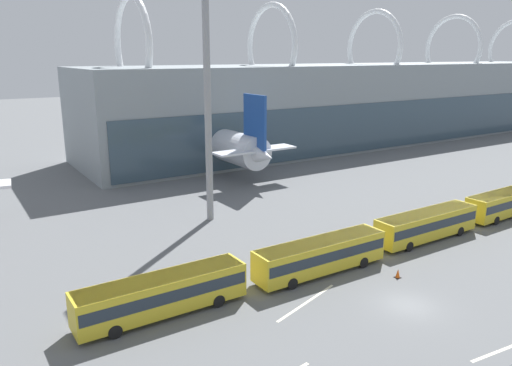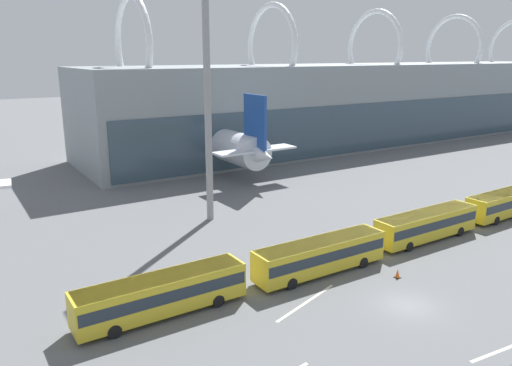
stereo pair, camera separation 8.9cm
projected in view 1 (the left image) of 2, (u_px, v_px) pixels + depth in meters
The scene contains 10 objects.
ground_plane at pixel (408, 305), 38.77m from camera, with size 440.00×440.00×0.00m, color slate.
terminal_building at pixel (371, 101), 112.45m from camera, with size 128.58×23.28×28.53m.
airliner_at_gate_far at pixel (207, 140), 85.49m from camera, with size 38.79×39.65×13.35m.
shuttle_bus_0 at pixel (162, 293), 36.95m from camera, with size 13.05×2.84×3.04m.
shuttle_bus_1 at pixel (321, 254), 44.10m from camera, with size 13.04×2.78×3.04m.
shuttle_bus_2 at pixel (427, 223), 52.09m from camera, with size 13.05×2.84×3.04m.
shuttle_bus_3 at pixel (507, 201), 59.86m from camera, with size 13.09×3.00×3.04m.
floodlight_mast at pixel (207, 84), 55.16m from camera, with size 2.17×2.17×28.41m.
lane_stripe_4 at pixel (307, 302), 39.24m from camera, with size 7.76×0.25×0.01m, color silver.
traffic_cone_0 at pixel (398, 274), 43.47m from camera, with size 0.53×0.53×0.80m.
Camera 1 is at (-28.86, -23.30, 18.91)m, focal length 35.00 mm.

